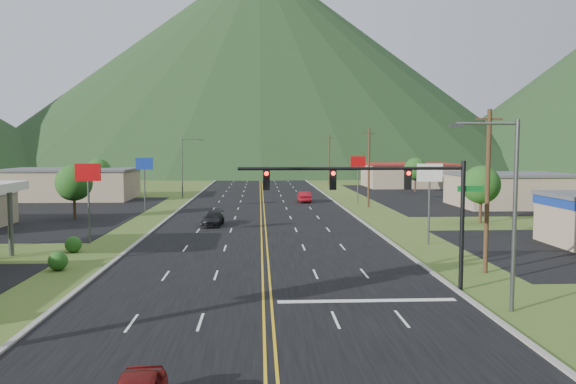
{
  "coord_description": "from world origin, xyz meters",
  "views": [
    {
      "loc": [
        -0.38,
        -15.33,
        7.78
      ],
      "look_at": [
        1.68,
        24.58,
        4.5
      ],
      "focal_mm": 35.0,
      "sensor_mm": 36.0,
      "label": 1
    }
  ],
  "objects_px": {
    "streetlight_east": "(508,202)",
    "streetlight_west": "(184,163)",
    "car_dark_mid": "(213,220)",
    "car_red_far": "(304,197)",
    "traffic_signal": "(389,192)"
  },
  "relations": [
    {
      "from": "traffic_signal",
      "to": "streetlight_west",
      "type": "relative_size",
      "value": 1.46
    },
    {
      "from": "traffic_signal",
      "to": "streetlight_west",
      "type": "height_order",
      "value": "streetlight_west"
    },
    {
      "from": "streetlight_west",
      "to": "car_dark_mid",
      "type": "bearing_deg",
      "value": -77.55
    },
    {
      "from": "streetlight_east",
      "to": "traffic_signal",
      "type": "bearing_deg",
      "value": 139.61
    },
    {
      "from": "car_dark_mid",
      "to": "traffic_signal",
      "type": "bearing_deg",
      "value": -61.08
    },
    {
      "from": "traffic_signal",
      "to": "car_red_far",
      "type": "distance_m",
      "value": 48.1
    },
    {
      "from": "streetlight_west",
      "to": "car_red_far",
      "type": "relative_size",
      "value": 2.03
    },
    {
      "from": "traffic_signal",
      "to": "streetlight_west",
      "type": "distance_m",
      "value": 58.88
    },
    {
      "from": "streetlight_east",
      "to": "streetlight_west",
      "type": "distance_m",
      "value": 64.21
    },
    {
      "from": "traffic_signal",
      "to": "car_red_far",
      "type": "relative_size",
      "value": 2.96
    },
    {
      "from": "car_dark_mid",
      "to": "car_red_far",
      "type": "distance_m",
      "value": 25.07
    },
    {
      "from": "streetlight_east",
      "to": "car_dark_mid",
      "type": "relative_size",
      "value": 2.06
    },
    {
      "from": "streetlight_east",
      "to": "streetlight_west",
      "type": "height_order",
      "value": "same"
    },
    {
      "from": "car_dark_mid",
      "to": "car_red_far",
      "type": "bearing_deg",
      "value": 69.31
    },
    {
      "from": "car_dark_mid",
      "to": "car_red_far",
      "type": "relative_size",
      "value": 0.99
    }
  ]
}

